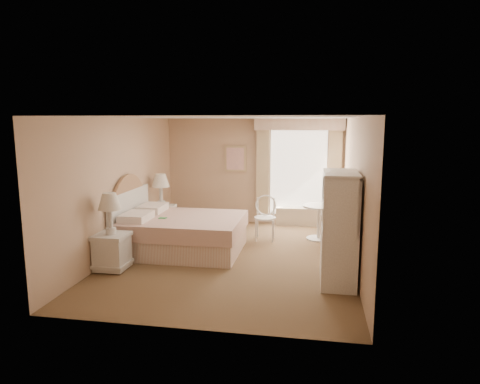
% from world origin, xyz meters
% --- Properties ---
extents(room, '(4.21, 5.51, 2.51)m').
position_xyz_m(room, '(0.00, 0.00, 1.25)').
color(room, brown).
rests_on(room, ground).
extents(window, '(2.05, 0.22, 2.51)m').
position_xyz_m(window, '(1.05, 2.65, 1.34)').
color(window, white).
rests_on(window, room).
extents(framed_art, '(0.52, 0.04, 0.62)m').
position_xyz_m(framed_art, '(-0.45, 2.71, 1.55)').
color(framed_art, tan).
rests_on(framed_art, room).
extents(bed, '(2.23, 1.76, 1.56)m').
position_xyz_m(bed, '(-1.11, 0.21, 0.37)').
color(bed, tan).
rests_on(bed, room).
extents(nightstand_near, '(0.53, 0.53, 1.27)m').
position_xyz_m(nightstand_near, '(-1.84, -0.98, 0.48)').
color(nightstand_near, white).
rests_on(nightstand_near, room).
extents(nightstand_far, '(0.54, 0.54, 1.30)m').
position_xyz_m(nightstand_far, '(-1.84, 1.37, 0.49)').
color(nightstand_far, white).
rests_on(nightstand_far, room).
extents(round_table, '(0.68, 0.68, 0.72)m').
position_xyz_m(round_table, '(1.54, 1.49, 0.48)').
color(round_table, silver).
rests_on(round_table, room).
extents(cafe_chair, '(0.46, 0.46, 0.92)m').
position_xyz_m(cafe_chair, '(0.44, 1.32, 0.53)').
color(cafe_chair, silver).
rests_on(cafe_chair, room).
extents(armoire, '(0.51, 1.02, 1.70)m').
position_xyz_m(armoire, '(1.81, -0.88, 0.70)').
color(armoire, white).
rests_on(armoire, room).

